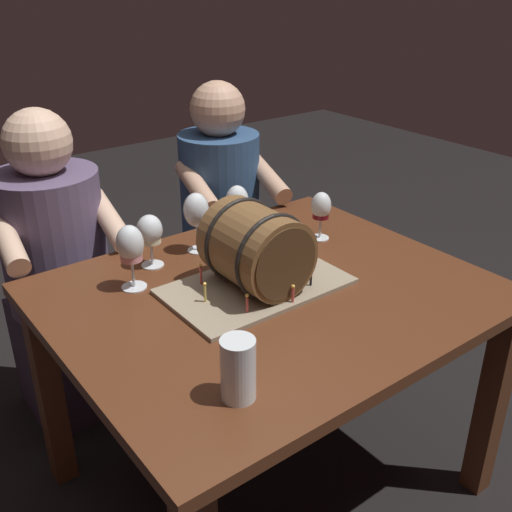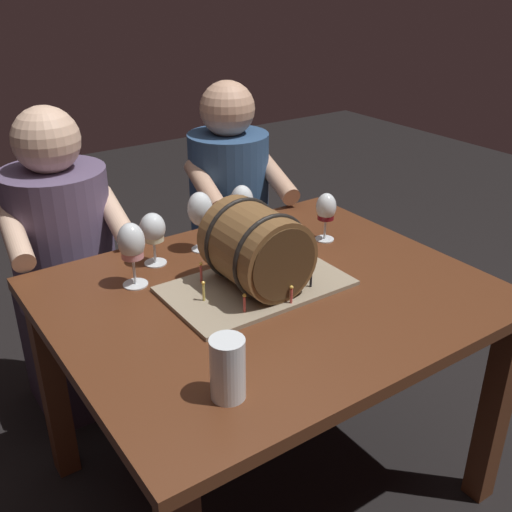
{
  "view_description": "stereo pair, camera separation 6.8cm",
  "coord_description": "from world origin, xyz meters",
  "px_view_note": "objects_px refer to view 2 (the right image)",
  "views": [
    {
      "loc": [
        -0.92,
        -1.14,
        1.55
      ],
      "look_at": [
        -0.02,
        0.03,
        0.82
      ],
      "focal_mm": 42.1,
      "sensor_mm": 36.0,
      "label": 1
    },
    {
      "loc": [
        -0.87,
        -1.18,
        1.55
      ],
      "look_at": [
        -0.02,
        0.03,
        0.82
      ],
      "focal_mm": 42.1,
      "sensor_mm": 36.0,
      "label": 2
    }
  ],
  "objects_px": {
    "dining_table": "(269,323)",
    "wine_glass_empty": "(200,210)",
    "beer_pint": "(228,372)",
    "person_seated_right": "(230,236)",
    "barrel_cake": "(256,252)",
    "wine_glass_red": "(326,209)",
    "person_seated_left": "(68,277)",
    "wine_glass_amber": "(242,203)",
    "wine_glass_white": "(153,230)",
    "wine_glass_rose": "(132,244)"
  },
  "relations": [
    {
      "from": "wine_glass_empty",
      "to": "beer_pint",
      "type": "bearing_deg",
      "value": -115.66
    },
    {
      "from": "barrel_cake",
      "to": "wine_glass_empty",
      "type": "height_order",
      "value": "barrel_cake"
    },
    {
      "from": "beer_pint",
      "to": "wine_glass_white",
      "type": "bearing_deg",
      "value": 76.99
    },
    {
      "from": "beer_pint",
      "to": "person_seated_right",
      "type": "height_order",
      "value": "person_seated_right"
    },
    {
      "from": "beer_pint",
      "to": "person_seated_right",
      "type": "distance_m",
      "value": 1.3
    },
    {
      "from": "wine_glass_amber",
      "to": "wine_glass_white",
      "type": "xyz_separation_m",
      "value": [
        -0.32,
        -0.0,
        -0.02
      ]
    },
    {
      "from": "wine_glass_rose",
      "to": "person_seated_right",
      "type": "distance_m",
      "value": 0.88
    },
    {
      "from": "wine_glass_rose",
      "to": "person_seated_right",
      "type": "height_order",
      "value": "person_seated_right"
    },
    {
      "from": "wine_glass_red",
      "to": "beer_pint",
      "type": "relative_size",
      "value": 1.14
    },
    {
      "from": "wine_glass_amber",
      "to": "beer_pint",
      "type": "height_order",
      "value": "wine_glass_amber"
    },
    {
      "from": "wine_glass_white",
      "to": "barrel_cake",
      "type": "bearing_deg",
      "value": -61.23
    },
    {
      "from": "dining_table",
      "to": "barrel_cake",
      "type": "relative_size",
      "value": 2.33
    },
    {
      "from": "barrel_cake",
      "to": "person_seated_left",
      "type": "xyz_separation_m",
      "value": [
        -0.32,
        0.72,
        -0.3
      ]
    },
    {
      "from": "dining_table",
      "to": "person_seated_right",
      "type": "distance_m",
      "value": 0.83
    },
    {
      "from": "person_seated_left",
      "to": "wine_glass_white",
      "type": "bearing_deg",
      "value": -69.63
    },
    {
      "from": "person_seated_left",
      "to": "person_seated_right",
      "type": "bearing_deg",
      "value": -0.02
    },
    {
      "from": "wine_glass_red",
      "to": "person_seated_right",
      "type": "bearing_deg",
      "value": 90.61
    },
    {
      "from": "wine_glass_amber",
      "to": "beer_pint",
      "type": "relative_size",
      "value": 1.31
    },
    {
      "from": "beer_pint",
      "to": "dining_table",
      "type": "bearing_deg",
      "value": 43.38
    },
    {
      "from": "barrel_cake",
      "to": "person_seated_left",
      "type": "relative_size",
      "value": 0.44
    },
    {
      "from": "dining_table",
      "to": "beer_pint",
      "type": "distance_m",
      "value": 0.5
    },
    {
      "from": "barrel_cake",
      "to": "wine_glass_rose",
      "type": "relative_size",
      "value": 2.66
    },
    {
      "from": "wine_glass_white",
      "to": "wine_glass_red",
      "type": "bearing_deg",
      "value": -16.55
    },
    {
      "from": "barrel_cake",
      "to": "wine_glass_empty",
      "type": "bearing_deg",
      "value": 89.89
    },
    {
      "from": "wine_glass_empty",
      "to": "person_seated_left",
      "type": "relative_size",
      "value": 0.17
    },
    {
      "from": "beer_pint",
      "to": "person_seated_left",
      "type": "height_order",
      "value": "person_seated_left"
    },
    {
      "from": "dining_table",
      "to": "wine_glass_amber",
      "type": "distance_m",
      "value": 0.43
    },
    {
      "from": "dining_table",
      "to": "wine_glass_empty",
      "type": "height_order",
      "value": "wine_glass_empty"
    },
    {
      "from": "wine_glass_white",
      "to": "wine_glass_red",
      "type": "xyz_separation_m",
      "value": [
        0.54,
        -0.16,
        -0.0
      ]
    },
    {
      "from": "wine_glass_white",
      "to": "wine_glass_empty",
      "type": "xyz_separation_m",
      "value": [
        0.17,
        0.01,
        0.02
      ]
    },
    {
      "from": "person_seated_left",
      "to": "wine_glass_red",
      "type": "bearing_deg",
      "value": -39.82
    },
    {
      "from": "wine_glass_empty",
      "to": "wine_glass_rose",
      "type": "bearing_deg",
      "value": -160.63
    },
    {
      "from": "wine_glass_white",
      "to": "wine_glass_amber",
      "type": "bearing_deg",
      "value": 0.16
    },
    {
      "from": "person_seated_right",
      "to": "dining_table",
      "type": "bearing_deg",
      "value": -114.57
    },
    {
      "from": "wine_glass_rose",
      "to": "person_seated_left",
      "type": "bearing_deg",
      "value": 95.38
    },
    {
      "from": "wine_glass_red",
      "to": "dining_table",
      "type": "bearing_deg",
      "value": -153.73
    },
    {
      "from": "wine_glass_red",
      "to": "wine_glass_empty",
      "type": "height_order",
      "value": "wine_glass_empty"
    },
    {
      "from": "wine_glass_rose",
      "to": "wine_glass_red",
      "type": "relative_size",
      "value": 1.17
    },
    {
      "from": "wine_glass_red",
      "to": "wine_glass_white",
      "type": "bearing_deg",
      "value": 163.45
    },
    {
      "from": "wine_glass_amber",
      "to": "person_seated_right",
      "type": "xyz_separation_m",
      "value": [
        0.21,
        0.42,
        -0.32
      ]
    },
    {
      "from": "person_seated_right",
      "to": "wine_glass_amber",
      "type": "bearing_deg",
      "value": -117.11
    },
    {
      "from": "wine_glass_empty",
      "to": "beer_pint",
      "type": "distance_m",
      "value": 0.73
    },
    {
      "from": "wine_glass_white",
      "to": "beer_pint",
      "type": "distance_m",
      "value": 0.67
    },
    {
      "from": "barrel_cake",
      "to": "wine_glass_red",
      "type": "distance_m",
      "value": 0.4
    },
    {
      "from": "wine_glass_amber",
      "to": "wine_glass_rose",
      "type": "xyz_separation_m",
      "value": [
        -0.43,
        -0.09,
        0.0
      ]
    },
    {
      "from": "barrel_cake",
      "to": "wine_glass_red",
      "type": "relative_size",
      "value": 3.12
    },
    {
      "from": "wine_glass_amber",
      "to": "person_seated_right",
      "type": "distance_m",
      "value": 0.57
    },
    {
      "from": "wine_glass_amber",
      "to": "wine_glass_red",
      "type": "bearing_deg",
      "value": -36.21
    },
    {
      "from": "barrel_cake",
      "to": "wine_glass_white",
      "type": "distance_m",
      "value": 0.34
    },
    {
      "from": "beer_pint",
      "to": "person_seated_left",
      "type": "relative_size",
      "value": 0.12
    }
  ]
}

